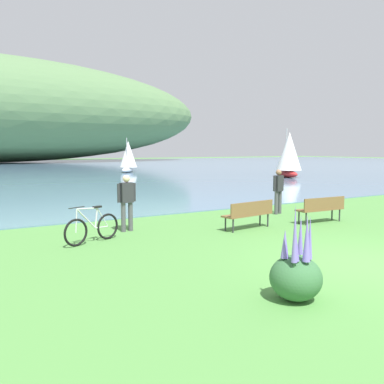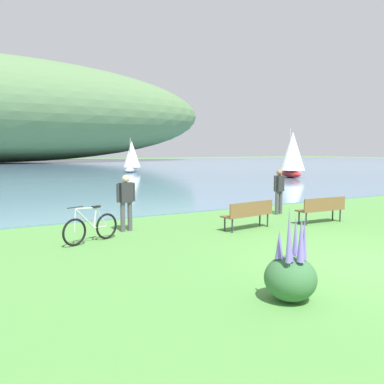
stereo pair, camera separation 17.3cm
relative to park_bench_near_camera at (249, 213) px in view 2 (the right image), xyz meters
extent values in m
plane|color=#518E42|center=(-0.16, -4.38, -0.52)|extent=(200.00, 200.00, 0.00)
cube|color=#5B7F9E|center=(-0.16, 43.71, -0.50)|extent=(180.00, 80.00, 0.04)
cube|color=brown|center=(-0.01, 0.08, -0.07)|extent=(1.85, 0.71, 0.05)
cube|color=brown|center=(0.02, -0.13, 0.15)|extent=(1.79, 0.28, 0.40)
cylinder|color=#2D2D33|center=(-0.79, 0.14, -0.30)|extent=(0.05, 0.05, 0.45)
cylinder|color=#2D2D33|center=(0.73, 0.35, -0.30)|extent=(0.05, 0.05, 0.45)
cylinder|color=#2D2D33|center=(-0.75, -0.19, -0.30)|extent=(0.05, 0.05, 0.45)
cylinder|color=#2D2D33|center=(0.77, 0.01, -0.30)|extent=(0.05, 0.05, 0.45)
cube|color=brown|center=(2.79, -0.29, -0.07)|extent=(1.82, 0.56, 0.05)
cube|color=brown|center=(2.78, -0.50, 0.15)|extent=(1.80, 0.12, 0.40)
cylinder|color=#2D2D33|center=(2.03, -0.09, -0.30)|extent=(0.05, 0.05, 0.45)
cylinder|color=#2D2D33|center=(3.56, -0.16, -0.30)|extent=(0.05, 0.05, 0.45)
cylinder|color=#2D2D33|center=(2.02, -0.43, -0.30)|extent=(0.05, 0.05, 0.45)
cylinder|color=#2D2D33|center=(3.55, -0.49, -0.30)|extent=(0.05, 0.05, 0.45)
torus|color=black|center=(-5.22, 0.46, -0.16)|extent=(0.69, 0.33, 0.72)
torus|color=black|center=(-4.25, 0.85, -0.16)|extent=(0.69, 0.33, 0.72)
cylinder|color=silver|center=(-4.91, 0.58, 0.15)|extent=(0.58, 0.27, 0.61)
cylinder|color=silver|center=(-4.87, 0.60, 0.41)|extent=(0.62, 0.28, 0.09)
cylinder|color=silver|center=(-4.61, 0.71, 0.12)|extent=(0.13, 0.09, 0.54)
cylinder|color=silver|center=(-4.45, 0.77, -0.15)|extent=(0.41, 0.19, 0.05)
cylinder|color=silver|center=(-4.41, 0.79, 0.11)|extent=(0.35, 0.16, 0.56)
cylinder|color=silver|center=(-5.20, 0.47, 0.14)|extent=(0.09, 0.07, 0.60)
cube|color=black|center=(-4.57, 0.72, 0.42)|extent=(0.26, 0.18, 0.05)
cylinder|color=black|center=(-5.18, 0.48, 0.48)|extent=(0.45, 0.20, 0.02)
cylinder|color=#4C4C51|center=(2.70, 1.76, -0.08)|extent=(0.14, 0.14, 0.88)
cylinder|color=#4C4C51|center=(2.93, 1.82, -0.08)|extent=(0.14, 0.14, 0.88)
cube|color=#2D2D33|center=(2.81, 1.79, 0.66)|extent=(0.42, 0.31, 0.60)
sphere|color=#9E7051|center=(2.81, 1.79, 1.08)|extent=(0.22, 0.22, 0.22)
cylinder|color=#2D2D33|center=(2.56, 1.73, 0.66)|extent=(0.09, 0.09, 0.56)
cylinder|color=#2D2D33|center=(3.06, 1.86, 0.66)|extent=(0.09, 0.09, 0.56)
cylinder|color=#4C4C51|center=(-3.51, 1.59, -0.08)|extent=(0.14, 0.14, 0.88)
cylinder|color=#4C4C51|center=(-3.28, 1.62, -0.08)|extent=(0.14, 0.14, 0.88)
cube|color=#2D2D33|center=(-3.39, 1.61, 0.66)|extent=(0.40, 0.26, 0.60)
sphere|color=beige|center=(-3.39, 1.61, 1.08)|extent=(0.22, 0.22, 0.22)
cylinder|color=#2D2D33|center=(-3.65, 1.58, 0.66)|extent=(0.09, 0.09, 0.56)
cylinder|color=#2D2D33|center=(-3.14, 1.64, 0.66)|extent=(0.09, 0.09, 0.56)
ellipsoid|color=#386B3D|center=(-3.05, -5.09, -0.15)|extent=(0.86, 0.86, 0.75)
cylinder|color=#386B3D|center=(-3.24, -5.01, 0.14)|extent=(0.02, 0.02, 0.12)
cone|color=#8470D1|center=(-3.24, -5.01, 0.43)|extent=(0.13, 0.13, 0.47)
cylinder|color=#386B3D|center=(-2.84, -4.96, 0.14)|extent=(0.02, 0.02, 0.12)
cone|color=#8470D1|center=(-2.84, -4.96, 0.53)|extent=(0.10, 0.10, 0.68)
cylinder|color=#386B3D|center=(-3.20, -5.22, 0.14)|extent=(0.02, 0.02, 0.12)
cone|color=#8470D1|center=(-3.20, -5.22, 0.44)|extent=(0.13, 0.13, 0.49)
cylinder|color=#386B3D|center=(-2.93, -5.25, 0.14)|extent=(0.02, 0.02, 0.12)
cone|color=#8470D1|center=(-2.93, -5.25, 0.54)|extent=(0.09, 0.09, 0.70)
cylinder|color=#386B3D|center=(-3.08, -5.33, 0.14)|extent=(0.02, 0.02, 0.12)
cone|color=#8470D1|center=(-3.08, -5.33, 0.56)|extent=(0.13, 0.13, 0.73)
cylinder|color=#386B3D|center=(-3.28, -5.28, 0.14)|extent=(0.02, 0.02, 0.12)
cone|color=#8470D1|center=(-3.28, -5.28, 0.65)|extent=(0.10, 0.10, 0.91)
ellipsoid|color=white|center=(7.78, 30.21, -0.21)|extent=(2.55, 2.95, 0.54)
cylinder|color=#B2B2B2|center=(7.63, 30.02, 1.58)|extent=(0.08, 0.08, 3.06)
cone|color=white|center=(7.96, 30.43, 1.43)|extent=(2.55, 2.55, 2.75)
ellipsoid|color=#B22323|center=(17.03, 16.29, -0.17)|extent=(2.18, 3.74, 0.63)
cylinder|color=#B2B2B2|center=(17.13, 16.56, 1.96)|extent=(0.09, 0.09, 3.61)
cone|color=white|center=(16.92, 15.98, 1.78)|extent=(2.74, 2.74, 3.25)
camera|label=1|loc=(-7.78, -9.80, 1.96)|focal=37.83mm
camera|label=2|loc=(-7.63, -9.88, 1.96)|focal=37.83mm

